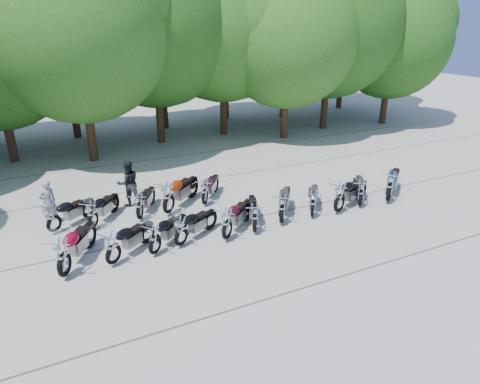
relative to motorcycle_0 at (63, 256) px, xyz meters
name	(u,v)px	position (x,y,z in m)	size (l,w,h in m)	color
ground	(260,238)	(5.97, -0.35, -0.69)	(90.00, 90.00, 0.00)	#A39D93
tree_3	(77,29)	(2.39, 10.89, 5.64)	(8.70, 8.70, 10.67)	#3A2614
tree_4	(153,21)	(6.50, 12.74, 5.95)	(9.13, 9.13, 11.20)	#3A2614
tree_5	(222,22)	(10.58, 12.85, 5.89)	(9.04, 9.04, 11.10)	#3A2614
tree_6	(288,37)	(13.52, 10.47, 5.13)	(8.00, 8.00, 9.82)	#3A2614
tree_7	(330,25)	(17.17, 11.43, 5.70)	(8.79, 8.79, 10.79)	#3A2614
tree_8	(392,40)	(21.80, 10.85, 4.79)	(7.53, 7.53, 9.25)	#3A2614
tree_11	(64,43)	(2.20, 16.08, 4.81)	(7.56, 7.56, 9.28)	#3A2614
tree_12	(160,37)	(7.77, 16.12, 5.04)	(7.88, 7.88, 9.67)	#3A2614
tree_13	(225,30)	(12.66, 17.13, 5.35)	(8.31, 8.31, 10.20)	#3A2614
tree_14	(285,33)	(16.65, 15.74, 5.14)	(8.02, 8.02, 9.84)	#3A2614
tree_15	(346,15)	(22.58, 16.67, 6.34)	(9.67, 9.67, 11.86)	#3A2614
motorcycle_0	(63,256)	(0.00, 0.00, 0.00)	(0.74, 2.43, 1.37)	maroon
motorcycle_1	(113,247)	(1.34, 0.06, -0.08)	(0.65, 2.14, 1.21)	black
motorcycle_2	(154,238)	(2.58, 0.10, -0.10)	(0.63, 2.08, 1.18)	black
motorcycle_3	(181,230)	(3.46, 0.25, -0.10)	(0.63, 2.08, 1.18)	black
motorcycle_4	(227,223)	(4.93, -0.01, -0.05)	(0.69, 2.26, 1.28)	#390717
motorcycle_5	(255,217)	(5.98, 0.07, -0.09)	(0.64, 2.10, 1.19)	black
motorcycle_6	(282,208)	(7.15, 0.24, -0.05)	(0.69, 2.25, 1.27)	black
motorcycle_7	(313,203)	(8.43, 0.23, -0.11)	(0.62, 2.05, 1.16)	black
motorcycle_8	(340,196)	(9.52, 0.08, -0.01)	(0.73, 2.40, 1.36)	black
motorcycle_9	(361,192)	(10.63, 0.21, -0.08)	(0.65, 2.13, 1.20)	black
motorcycle_10	(390,186)	(11.90, 0.03, 0.02)	(0.77, 2.51, 1.42)	#0C1737
motorcycle_11	(53,217)	(-0.05, 3.01, -0.10)	(0.63, 2.07, 1.17)	black
motorcycle_12	(92,214)	(1.16, 2.73, -0.10)	(0.63, 2.07, 1.17)	black
motorcycle_13	(139,205)	(2.77, 2.74, -0.11)	(0.62, 2.04, 1.15)	black
motorcycle_14	(168,197)	(3.84, 2.74, 0.03)	(0.77, 2.54, 1.43)	#8E2305
motorcycle_15	(205,191)	(5.34, 2.95, -0.09)	(0.64, 2.10, 1.19)	#3A071F
rider_0	(48,202)	(-0.12, 3.88, 0.13)	(0.59, 0.39, 1.63)	gray
rider_1	(128,183)	(2.76, 4.29, 0.21)	(0.87, 0.68, 1.80)	black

